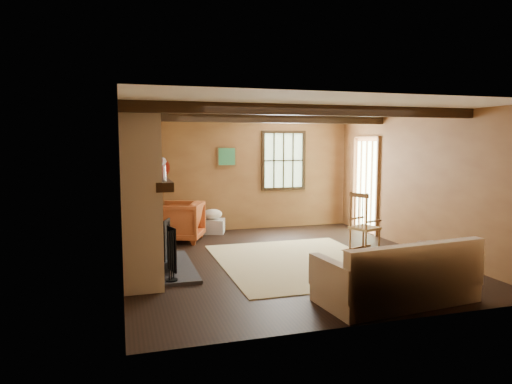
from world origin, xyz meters
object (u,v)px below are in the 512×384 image
object	(u,v)px
sofa	(399,280)
rocking_chair	(363,226)
laundry_basket	(212,226)
armchair	(180,221)
fireplace	(140,197)

from	to	relation	value
sofa	rocking_chair	bearing A→B (deg)	63.61
laundry_basket	armchair	bearing A→B (deg)	-142.28
rocking_chair	sofa	world-z (taller)	rocking_chair
sofa	armchair	world-z (taller)	sofa
laundry_basket	rocking_chair	bearing A→B (deg)	-45.34
sofa	fireplace	bearing A→B (deg)	136.21
armchair	laundry_basket	bearing A→B (deg)	149.52
laundry_basket	armchair	xyz separation A→B (m)	(-0.75, -0.58, 0.24)
sofa	laundry_basket	size ratio (longest dim) A/B	3.98
armchair	rocking_chair	bearing A→B (deg)	82.21
rocking_chair	laundry_basket	distance (m)	3.22
rocking_chair	fireplace	bearing A→B (deg)	72.85
fireplace	armchair	distance (m)	2.18
fireplace	armchair	world-z (taller)	fireplace
fireplace	sofa	world-z (taller)	fireplace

